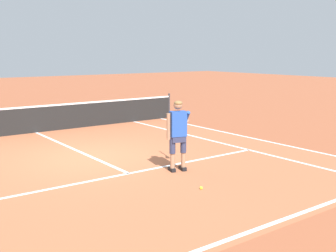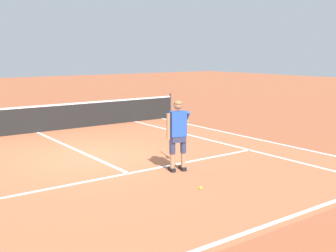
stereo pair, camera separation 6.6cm
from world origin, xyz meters
name	(u,v)px [view 2 (the right image)]	position (x,y,z in m)	size (l,w,h in m)	color
ground_plane	(91,157)	(0.00, 0.00, 0.00)	(80.00, 80.00, 0.00)	#9E5133
court_inner_surface	(104,163)	(0.00, -0.77, 0.00)	(10.98, 10.75, 0.00)	#B2603D
line_baseline	(254,230)	(0.00, -5.95, 0.00)	(10.98, 0.10, 0.01)	white
line_service	(129,173)	(0.00, -1.99, 0.00)	(8.23, 0.10, 0.01)	white
line_centre_service	(74,149)	(0.00, 1.21, 0.00)	(0.10, 6.40, 0.01)	white
line_singles_right	(221,143)	(4.12, -0.77, 0.00)	(0.10, 10.35, 0.01)	white
line_doubles_right	(251,138)	(5.49, -0.77, 0.00)	(0.10, 10.35, 0.01)	white
tennis_net	(37,119)	(0.00, 4.41, 0.50)	(11.96, 0.08, 1.07)	#333338
tennis_player	(178,131)	(1.08, -2.49, 0.99)	(0.88, 1.04, 1.71)	black
tennis_ball_near_feet	(201,188)	(0.62, -3.89, 0.03)	(0.07, 0.07, 0.07)	#CCE02D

